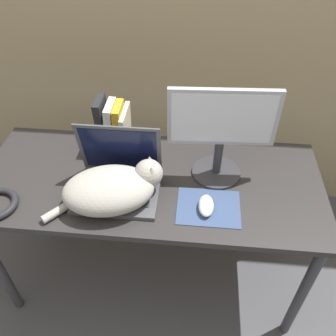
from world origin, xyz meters
TOP-DOWN VIEW (x-y plane):
  - ground_plane at (0.00, 0.00)m, footprint 12.00×12.00m
  - desk at (0.00, 0.31)m, footprint 1.46×0.61m
  - laptop at (-0.12, 0.24)m, footprint 0.34×0.26m
  - cat at (-0.12, 0.17)m, footprint 0.44×0.32m
  - external_monitor at (0.28, 0.37)m, footprint 0.42×0.21m
  - mousepad at (0.25, 0.17)m, footprint 0.25×0.19m
  - computer_mouse at (0.24, 0.16)m, footprint 0.06×0.11m
  - book_row at (-0.19, 0.52)m, footprint 0.14×0.17m

SIDE VIEW (x-z plane):
  - ground_plane at x=0.00m, z-range 0.00..0.00m
  - desk at x=0.00m, z-range 0.29..1.01m
  - mousepad at x=0.25m, z-range 0.73..0.73m
  - computer_mouse at x=0.24m, z-range 0.73..0.77m
  - laptop at x=-0.12m, z-range 0.64..0.92m
  - cat at x=-0.12m, z-range 0.72..0.88m
  - book_row at x=-0.19m, z-range 0.72..0.97m
  - external_monitor at x=0.28m, z-range 0.75..1.16m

